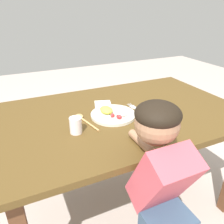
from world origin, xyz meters
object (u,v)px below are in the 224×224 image
(fork, at_px, (136,109))
(spoon, at_px, (82,118))
(plate, at_px, (113,114))
(person, at_px, (161,204))
(drinking_cup, at_px, (76,125))

(fork, bearing_deg, spoon, 86.63)
(plate, distance_m, person, 0.56)
(fork, height_order, spoon, spoon)
(plate, bearing_deg, spoon, 169.89)
(fork, xyz_separation_m, spoon, (-0.35, 0.01, 0.01))
(spoon, distance_m, drinking_cup, 0.15)
(fork, relative_size, spoon, 0.83)
(spoon, bearing_deg, plate, -113.03)
(spoon, relative_size, drinking_cup, 2.66)
(plate, bearing_deg, drinking_cup, -159.75)
(plate, distance_m, fork, 0.17)
(spoon, xyz_separation_m, person, (0.17, -0.56, -0.20))
(plate, height_order, drinking_cup, drinking_cup)
(plate, height_order, person, person)
(fork, relative_size, person, 0.19)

